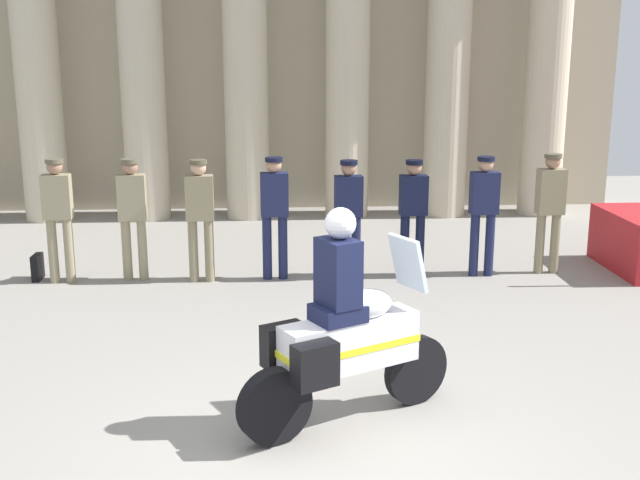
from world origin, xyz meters
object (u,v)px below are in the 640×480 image
object	(u,v)px
motorcycle_with_rider	(343,336)
briefcase_on_ground	(38,267)
officer_in_row_3	(275,208)
officer_in_row_6	(484,206)
officer_in_row_5	(413,208)
officer_in_row_7	(550,204)
officer_in_row_1	(133,209)
officer_in_row_2	(200,210)
officer_in_row_0	(58,210)
officer_in_row_4	(348,210)

from	to	relation	value
motorcycle_with_rider	briefcase_on_ground	bearing A→B (deg)	101.82
officer_in_row_3	officer_in_row_6	xyz separation A→B (m)	(2.93, -0.01, -0.01)
officer_in_row_3	briefcase_on_ground	distance (m)	3.44
officer_in_row_5	officer_in_row_6	distance (m)	0.99
officer_in_row_7	motorcycle_with_rider	world-z (taller)	motorcycle_with_rider
officer_in_row_1	motorcycle_with_rider	xyz separation A→B (m)	(2.51, -4.57, -0.21)
officer_in_row_3	officer_in_row_7	xyz separation A→B (m)	(3.91, 0.08, 0.00)
officer_in_row_3	motorcycle_with_rider	size ratio (longest dim) A/B	0.90
officer_in_row_1	officer_in_row_2	xyz separation A→B (m)	(0.94, -0.14, 0.00)
officer_in_row_0	officer_in_row_2	distance (m)	1.93
officer_in_row_0	motorcycle_with_rider	world-z (taller)	motorcycle_with_rider
officer_in_row_2	motorcycle_with_rider	bearing A→B (deg)	106.86
officer_in_row_4	officer_in_row_6	distance (m)	1.91
officer_in_row_0	officer_in_row_3	size ratio (longest dim) A/B	1.00
briefcase_on_ground	officer_in_row_3	bearing A→B (deg)	-2.67
officer_in_row_7	officer_in_row_4	bearing A→B (deg)	0.07
officer_in_row_4	officer_in_row_2	bearing A→B (deg)	-2.60
officer_in_row_3	officer_in_row_6	size ratio (longest dim) A/B	1.01
officer_in_row_0	officer_in_row_3	xyz separation A→B (m)	(2.94, 0.01, -0.00)
officer_in_row_1	officer_in_row_4	distance (m)	2.98
officer_in_row_3	officer_in_row_7	bearing A→B (deg)	178.42
officer_in_row_3	officer_in_row_5	xyz separation A→B (m)	(1.96, 0.10, -0.04)
officer_in_row_2	officer_in_row_5	world-z (taller)	officer_in_row_2
officer_in_row_5	officer_in_row_6	bearing A→B (deg)	170.39
officer_in_row_4	officer_in_row_5	world-z (taller)	officer_in_row_4
officer_in_row_1	officer_in_row_7	xyz separation A→B (m)	(5.87, -0.00, 0.02)
officer_in_row_5	officer_in_row_0	bearing A→B (deg)	-1.39
officer_in_row_2	officer_in_row_5	xyz separation A→B (m)	(2.97, 0.17, -0.03)
officer_in_row_0	briefcase_on_ground	bearing A→B (deg)	-25.56
officer_in_row_6	motorcycle_with_rider	distance (m)	5.08
officer_in_row_1	officer_in_row_6	distance (m)	4.89
officer_in_row_0	officer_in_row_1	world-z (taller)	officer_in_row_0
officer_in_row_7	briefcase_on_ground	size ratio (longest dim) A/B	4.80
officer_in_row_0	officer_in_row_5	size ratio (longest dim) A/B	1.04
officer_in_row_0	briefcase_on_ground	size ratio (longest dim) A/B	4.79
briefcase_on_ground	officer_in_row_4	bearing A→B (deg)	-2.87
officer_in_row_5	motorcycle_with_rider	size ratio (longest dim) A/B	0.87
officer_in_row_5	briefcase_on_ground	size ratio (longest dim) A/B	4.59
officer_in_row_0	officer_in_row_6	size ratio (longest dim) A/B	1.01
officer_in_row_5	briefcase_on_ground	distance (m)	5.35
officer_in_row_2	officer_in_row_3	xyz separation A→B (m)	(1.02, 0.07, 0.01)
motorcycle_with_rider	briefcase_on_ground	distance (m)	6.09
officer_in_row_1	officer_in_row_5	xyz separation A→B (m)	(3.91, 0.03, -0.03)
officer_in_row_1	briefcase_on_ground	world-z (taller)	officer_in_row_1
officer_in_row_2	officer_in_row_4	xyz separation A→B (m)	(2.04, 0.00, -0.01)
officer_in_row_2	officer_in_row_7	xyz separation A→B (m)	(4.93, 0.14, 0.01)
officer_in_row_7	officer_in_row_2	bearing A→B (deg)	-1.04
officer_in_row_2	briefcase_on_ground	distance (m)	2.46
officer_in_row_3	motorcycle_with_rider	xyz separation A→B (m)	(0.55, -4.49, -0.22)
motorcycle_with_rider	officer_in_row_2	bearing A→B (deg)	81.51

